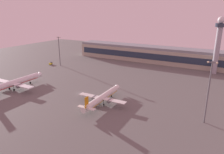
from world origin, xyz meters
name	(u,v)px	position (x,y,z in m)	size (l,w,h in m)	color
ground_plane	(80,93)	(0.00, 0.00, 0.00)	(416.00, 416.00, 0.00)	#605E5B
terminal_building	(155,54)	(13.91, 111.51, 8.09)	(176.42, 22.40, 16.40)	#B2AD99
control_tower	(218,42)	(72.14, 95.00, 27.21)	(8.00, 8.00, 47.71)	#A8A8B2
airplane_near_gate	(14,83)	(-44.41, -15.89, 4.49)	(35.91, 46.21, 11.88)	white
airplane_mid_apron	(102,98)	(21.31, -6.34, 3.77)	(30.22, 38.86, 9.98)	silver
baggage_tractor	(51,63)	(-73.98, 48.12, 1.18)	(3.17, 4.55, 2.25)	yellow
apron_light_east	(209,89)	(75.98, -0.63, 17.16)	(4.80, 0.90, 30.51)	slate
apron_light_central	(59,49)	(-63.58, 50.66, 16.04)	(4.80, 0.90, 28.33)	slate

